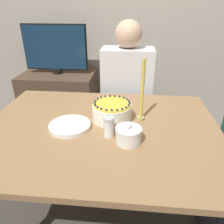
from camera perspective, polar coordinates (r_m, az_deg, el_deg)
ground_plane at (r=1.71m, az=-2.46°, el=-27.02°), size 12.00×12.00×0.00m
wall_behind at (r=2.41m, az=1.78°, el=24.85°), size 8.00×0.05×2.60m
dining_table at (r=1.24m, az=-3.05°, el=-8.89°), size 1.28×0.97×0.78m
cake at (r=1.23m, az=-0.00°, el=0.17°), size 0.22×0.22×0.11m
sugar_bowl at (r=1.04m, az=4.32°, el=-6.02°), size 0.13×0.13×0.10m
sugar_shaker at (r=1.07m, az=-0.87°, el=-3.89°), size 0.05×0.05×0.11m
plate_stack at (r=1.18m, az=-10.95°, el=-3.60°), size 0.22×0.22×0.02m
candle at (r=1.20m, az=7.78°, el=4.28°), size 0.05×0.05×0.35m
person_man_blue_shirt at (r=1.88m, az=3.70°, el=0.67°), size 0.40×0.34×1.27m
side_cabinet at (r=2.45m, az=-13.03°, el=1.63°), size 0.73×0.50×0.73m
tv_monitor at (r=2.27m, az=-14.63°, el=15.76°), size 0.63×0.10×0.47m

